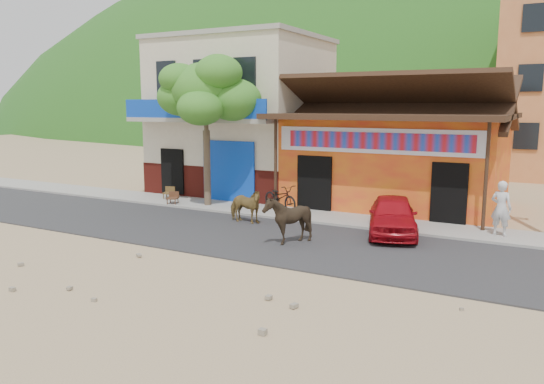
{
  "coord_description": "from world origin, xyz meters",
  "views": [
    {
      "loc": [
        7.76,
        -11.54,
        4.13
      ],
      "look_at": [
        -0.11,
        3.0,
        1.4
      ],
      "focal_mm": 35.0,
      "sensor_mm": 36.0,
      "label": 1
    }
  ],
  "objects_px": {
    "cow_dark": "(288,219)",
    "cafe_chair_right": "(172,193)",
    "tree": "(206,130)",
    "scooter": "(280,197)",
    "red_car": "(393,215)",
    "pedestrian": "(501,208)",
    "cafe_chair_left": "(169,188)",
    "cow_tan": "(245,206)"
  },
  "relations": [
    {
      "from": "red_car",
      "to": "cafe_chair_left",
      "type": "bearing_deg",
      "value": 154.99
    },
    {
      "from": "tree",
      "to": "scooter",
      "type": "distance_m",
      "value": 4.01
    },
    {
      "from": "tree",
      "to": "cow_tan",
      "type": "bearing_deg",
      "value": -32.45
    },
    {
      "from": "cow_dark",
      "to": "scooter",
      "type": "xyz_separation_m",
      "value": [
        -2.36,
        4.05,
        -0.15
      ]
    },
    {
      "from": "pedestrian",
      "to": "cafe_chair_right",
      "type": "xyz_separation_m",
      "value": [
        -12.34,
        -0.63,
        -0.41
      ]
    },
    {
      "from": "cow_tan",
      "to": "cow_dark",
      "type": "relative_size",
      "value": 0.98
    },
    {
      "from": "cow_dark",
      "to": "cafe_chair_left",
      "type": "distance_m",
      "value": 8.79
    },
    {
      "from": "scooter",
      "to": "cafe_chair_left",
      "type": "height_order",
      "value": "scooter"
    },
    {
      "from": "cow_tan",
      "to": "red_car",
      "type": "bearing_deg",
      "value": -76.51
    },
    {
      "from": "cow_tan",
      "to": "cafe_chair_left",
      "type": "relative_size",
      "value": 1.55
    },
    {
      "from": "cow_tan",
      "to": "cafe_chair_right",
      "type": "relative_size",
      "value": 1.59
    },
    {
      "from": "cow_dark",
      "to": "cafe_chair_right",
      "type": "distance_m",
      "value": 7.55
    },
    {
      "from": "red_car",
      "to": "scooter",
      "type": "relative_size",
      "value": 1.91
    },
    {
      "from": "cafe_chair_left",
      "to": "pedestrian",
      "type": "bearing_deg",
      "value": -18.86
    },
    {
      "from": "pedestrian",
      "to": "cafe_chair_right",
      "type": "distance_m",
      "value": 12.37
    },
    {
      "from": "scooter",
      "to": "red_car",
      "type": "bearing_deg",
      "value": -81.84
    },
    {
      "from": "red_car",
      "to": "tree",
      "type": "bearing_deg",
      "value": 155.61
    },
    {
      "from": "red_car",
      "to": "scooter",
      "type": "xyz_separation_m",
      "value": [
        -4.78,
        1.42,
        -0.04
      ]
    },
    {
      "from": "pedestrian",
      "to": "cafe_chair_left",
      "type": "relative_size",
      "value": 1.84
    },
    {
      "from": "cow_tan",
      "to": "scooter",
      "type": "bearing_deg",
      "value": -1.5
    },
    {
      "from": "tree",
      "to": "scooter",
      "type": "xyz_separation_m",
      "value": [
        3.1,
        0.42,
        -2.5
      ]
    },
    {
      "from": "cow_dark",
      "to": "cafe_chair_left",
      "type": "bearing_deg",
      "value": -134.1
    },
    {
      "from": "cafe_chair_left",
      "to": "tree",
      "type": "bearing_deg",
      "value": -27.6
    },
    {
      "from": "tree",
      "to": "cafe_chair_left",
      "type": "distance_m",
      "value": 3.48
    },
    {
      "from": "red_car",
      "to": "pedestrian",
      "type": "bearing_deg",
      "value": 3.11
    },
    {
      "from": "pedestrian",
      "to": "cow_tan",
      "type": "bearing_deg",
      "value": 28.23
    },
    {
      "from": "red_car",
      "to": "scooter",
      "type": "height_order",
      "value": "red_car"
    },
    {
      "from": "pedestrian",
      "to": "red_car",
      "type": "bearing_deg",
      "value": 34.8
    },
    {
      "from": "tree",
      "to": "cow_tan",
      "type": "height_order",
      "value": "tree"
    },
    {
      "from": "scooter",
      "to": "pedestrian",
      "type": "relative_size",
      "value": 1.11
    },
    {
      "from": "cow_tan",
      "to": "cafe_chair_left",
      "type": "height_order",
      "value": "cow_tan"
    },
    {
      "from": "red_car",
      "to": "cow_tan",
      "type": "bearing_deg",
      "value": 172.3
    },
    {
      "from": "cow_tan",
      "to": "scooter",
      "type": "distance_m",
      "value": 2.26
    },
    {
      "from": "tree",
      "to": "red_car",
      "type": "height_order",
      "value": "tree"
    },
    {
      "from": "cafe_chair_left",
      "to": "cafe_chair_right",
      "type": "distance_m",
      "value": 1.31
    },
    {
      "from": "cow_tan",
      "to": "cow_dark",
      "type": "xyz_separation_m",
      "value": [
        2.58,
        -1.8,
        0.13
      ]
    },
    {
      "from": "tree",
      "to": "red_car",
      "type": "bearing_deg",
      "value": -7.23
    },
    {
      "from": "scooter",
      "to": "cafe_chair_left",
      "type": "distance_m",
      "value": 5.45
    },
    {
      "from": "tree",
      "to": "pedestrian",
      "type": "height_order",
      "value": "tree"
    },
    {
      "from": "pedestrian",
      "to": "scooter",
      "type": "bearing_deg",
      "value": 12.43
    },
    {
      "from": "pedestrian",
      "to": "cow_dark",
      "type": "bearing_deg",
      "value": 48.99
    },
    {
      "from": "tree",
      "to": "scooter",
      "type": "height_order",
      "value": "tree"
    }
  ]
}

